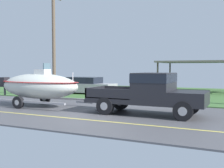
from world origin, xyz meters
TOP-DOWN VIEW (x-y plane):
  - ground at (0.00, 8.38)m, footprint 36.00×22.00m
  - pickup_truck_towing at (2.28, 0.51)m, footprint 5.55×2.03m
  - boat_on_trailer at (-4.24, 0.51)m, footprint 6.06×2.41m
  - parked_sedan_near at (-5.59, 7.83)m, footprint 4.67×1.82m
  - carport_awning at (2.83, 13.24)m, footprint 7.40×4.73m
  - utility_pole at (-6.38, 4.71)m, footprint 0.24×1.80m

SIDE VIEW (x-z plane):
  - ground at x=0.00m, z-range -0.07..0.04m
  - parked_sedan_near at x=-5.59m, z-range -0.02..1.36m
  - pickup_truck_towing at x=2.28m, z-range 0.10..2.00m
  - boat_on_trailer at x=-4.24m, z-range -0.05..2.32m
  - carport_awning at x=2.83m, z-range 1.23..3.94m
  - utility_pole at x=-6.38m, z-range 0.15..7.87m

